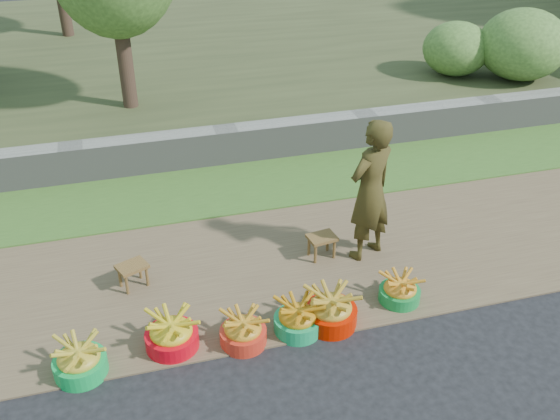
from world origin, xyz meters
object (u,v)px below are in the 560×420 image
object	(u,v)px
basin_a	(79,360)
stool_right	(322,240)
vendor_woman	(370,191)
basin_e	(331,310)
basin_d	(298,318)
stool_left	(132,269)
basin_b	(171,334)
basin_f	(400,290)
basin_c	(243,331)

from	to	relation	value
basin_a	stool_right	size ratio (longest dim) A/B	1.39
vendor_woman	stool_right	bearing A→B (deg)	-34.66
basin_a	basin_e	size ratio (longest dim) A/B	0.91
basin_d	stool_left	world-z (taller)	basin_d
basin_b	basin_e	world-z (taller)	basin_e
basin_f	basin_d	bearing A→B (deg)	-172.72
basin_b	vendor_woman	xyz separation A→B (m)	(2.41, 0.96, 0.70)
basin_a	stool_right	distance (m)	2.98
basin_e	vendor_woman	world-z (taller)	vendor_woman
basin_f	stool_left	world-z (taller)	basin_f
basin_e	stool_right	distance (m)	1.16
basin_b	basin_e	size ratio (longest dim) A/B	0.96
basin_c	basin_d	world-z (taller)	basin_d
basin_e	vendor_woman	size ratio (longest dim) A/B	0.32
vendor_woman	basin_b	bearing A→B (deg)	-3.99
basin_b	basin_f	bearing A→B (deg)	1.24
stool_left	vendor_woman	world-z (taller)	vendor_woman
basin_d	basin_f	bearing A→B (deg)	7.28
basin_a	basin_d	distance (m)	2.10
basin_e	basin_b	bearing A→B (deg)	176.89
basin_d	basin_c	bearing A→B (deg)	-177.61
basin_c	basin_e	xyz separation A→B (m)	(0.92, 0.04, 0.03)
basin_c	basin_d	bearing A→B (deg)	2.39
basin_f	stool_right	world-z (taller)	basin_f
basin_c	basin_d	size ratio (longest dim) A/B	0.96
basin_c	basin_f	distance (m)	1.76
basin_c	stool_right	world-z (taller)	basin_c
basin_d	stool_left	bearing A→B (deg)	142.82
basin_f	basin_a	bearing A→B (deg)	-177.06
basin_d	basin_f	xyz separation A→B (m)	(1.18, 0.15, -0.01)
basin_a	basin_b	world-z (taller)	basin_b
basin_e	stool_left	distance (m)	2.21
basin_e	stool_left	world-z (taller)	basin_e
basin_e	stool_left	size ratio (longest dim) A/B	1.41
basin_e	vendor_woman	bearing A→B (deg)	52.12
basin_e	stool_left	xyz separation A→B (m)	(-1.88, 1.15, 0.06)
basin_d	stool_right	xyz separation A→B (m)	(0.64, 1.14, 0.09)
basin_a	basin_f	xyz separation A→B (m)	(3.29, 0.17, -0.02)
stool_left	basin_e	bearing A→B (deg)	-31.39
basin_a	stool_right	world-z (taller)	basin_a
basin_d	vendor_woman	distance (m)	1.73
basin_a	basin_f	size ratio (longest dim) A/B	1.12
basin_d	basin_f	distance (m)	1.19
basin_d	stool_right	bearing A→B (deg)	60.59
stool_left	stool_right	xyz separation A→B (m)	(2.17, -0.02, 0.00)
basin_d	stool_right	size ratio (longest dim) A/B	1.36
basin_c	basin_f	world-z (taller)	basin_c
basin_b	basin_e	bearing A→B (deg)	-3.11
basin_b	basin_f	xyz separation A→B (m)	(2.43, 0.05, -0.03)
basin_a	vendor_woman	xyz separation A→B (m)	(3.27, 1.07, 0.71)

